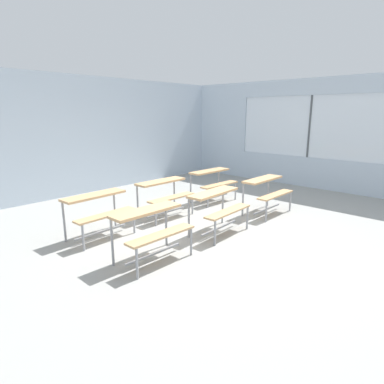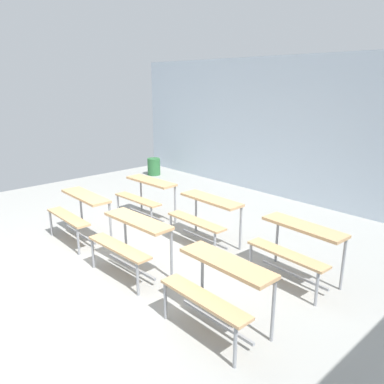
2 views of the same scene
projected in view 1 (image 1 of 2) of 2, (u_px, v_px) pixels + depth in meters
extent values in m
cube|color=#9E9E99|center=(208.00, 240.00, 5.53)|extent=(10.00, 9.00, 0.05)
cube|color=silver|center=(71.00, 137.00, 8.13)|extent=(10.00, 0.12, 3.00)
cube|color=silver|center=(323.00, 174.00, 9.00)|extent=(0.12, 9.00, 0.85)
cube|color=silver|center=(332.00, 85.00, 8.44)|extent=(0.12, 9.00, 0.45)
cube|color=silver|center=(223.00, 124.00, 11.03)|extent=(0.12, 1.90, 1.70)
cube|color=white|center=(310.00, 127.00, 9.02)|extent=(0.02, 4.20, 1.70)
cube|color=#4C5156|center=(310.00, 127.00, 9.02)|extent=(0.06, 0.05, 1.70)
cube|color=tan|center=(146.00, 211.00, 4.63)|extent=(1.10, 0.34, 0.04)
cube|color=tan|center=(161.00, 235.00, 4.49)|extent=(1.10, 0.24, 0.03)
cylinder|color=gray|center=(112.00, 241.00, 4.46)|extent=(0.04, 0.04, 0.72)
cylinder|color=gray|center=(166.00, 224.00, 5.16)|extent=(0.04, 0.04, 0.72)
cylinder|color=gray|center=(137.00, 263.00, 4.13)|extent=(0.04, 0.04, 0.44)
cylinder|color=gray|center=(191.00, 241.00, 4.83)|extent=(0.04, 0.04, 0.44)
cube|color=gray|center=(154.00, 254.00, 4.69)|extent=(1.00, 0.05, 0.03)
cube|color=tan|center=(213.00, 193.00, 5.68)|extent=(1.11, 0.37, 0.04)
cube|color=tan|center=(228.00, 211.00, 5.55)|extent=(1.11, 0.27, 0.03)
cylinder|color=gray|center=(189.00, 217.00, 5.48)|extent=(0.04, 0.04, 0.72)
cylinder|color=gray|center=(223.00, 205.00, 6.23)|extent=(0.04, 0.04, 0.72)
cylinder|color=gray|center=(215.00, 233.00, 5.17)|extent=(0.04, 0.04, 0.44)
cylinder|color=gray|center=(247.00, 218.00, 5.91)|extent=(0.04, 0.04, 0.44)
cube|color=gray|center=(219.00, 228.00, 5.74)|extent=(1.00, 0.08, 0.03)
cube|color=tan|center=(263.00, 179.00, 6.81)|extent=(1.10, 0.33, 0.04)
cube|color=tan|center=(276.00, 195.00, 6.66)|extent=(1.10, 0.23, 0.03)
cylinder|color=gray|center=(243.00, 199.00, 6.63)|extent=(0.04, 0.04, 0.72)
cylinder|color=gray|center=(268.00, 191.00, 7.34)|extent=(0.04, 0.04, 0.72)
cylinder|color=gray|center=(266.00, 211.00, 6.30)|extent=(0.04, 0.04, 0.44)
cylinder|color=gray|center=(290.00, 201.00, 7.01)|extent=(0.04, 0.04, 0.44)
cube|color=gray|center=(267.00, 209.00, 6.86)|extent=(1.00, 0.04, 0.03)
cube|color=tan|center=(94.00, 195.00, 5.48)|extent=(1.11, 0.36, 0.04)
cube|color=tan|center=(106.00, 215.00, 5.35)|extent=(1.11, 0.26, 0.03)
cylinder|color=gray|center=(64.00, 221.00, 5.29)|extent=(0.04, 0.04, 0.72)
cylinder|color=gray|center=(115.00, 208.00, 6.03)|extent=(0.04, 0.04, 0.72)
cylinder|color=gray|center=(83.00, 237.00, 4.98)|extent=(0.04, 0.04, 0.44)
cylinder|color=gray|center=(134.00, 221.00, 5.71)|extent=(0.04, 0.04, 0.44)
cube|color=gray|center=(101.00, 232.00, 5.54)|extent=(1.00, 0.07, 0.03)
cube|color=tan|center=(161.00, 182.00, 6.59)|extent=(1.10, 0.34, 0.04)
cube|color=tan|center=(172.00, 198.00, 6.44)|extent=(1.10, 0.24, 0.03)
cylinder|color=gray|center=(138.00, 202.00, 6.42)|extent=(0.04, 0.04, 0.72)
cylinder|color=gray|center=(174.00, 193.00, 7.12)|extent=(0.04, 0.04, 0.72)
cylinder|color=gray|center=(156.00, 215.00, 6.08)|extent=(0.04, 0.04, 0.44)
cylinder|color=gray|center=(192.00, 204.00, 6.79)|extent=(0.04, 0.04, 0.44)
cube|color=gray|center=(166.00, 212.00, 6.64)|extent=(1.00, 0.05, 0.03)
cube|color=tan|center=(210.00, 171.00, 7.76)|extent=(1.11, 0.37, 0.04)
cube|color=tan|center=(220.00, 185.00, 7.61)|extent=(1.11, 0.27, 0.03)
cylinder|color=gray|center=(191.00, 188.00, 7.60)|extent=(0.04, 0.04, 0.72)
cylinder|color=gray|center=(219.00, 182.00, 8.29)|extent=(0.04, 0.04, 0.72)
cylinder|color=gray|center=(208.00, 198.00, 7.26)|extent=(0.04, 0.04, 0.44)
cylinder|color=gray|center=(235.00, 191.00, 7.94)|extent=(0.04, 0.04, 0.44)
cube|color=gray|center=(214.00, 197.00, 7.81)|extent=(1.00, 0.08, 0.03)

